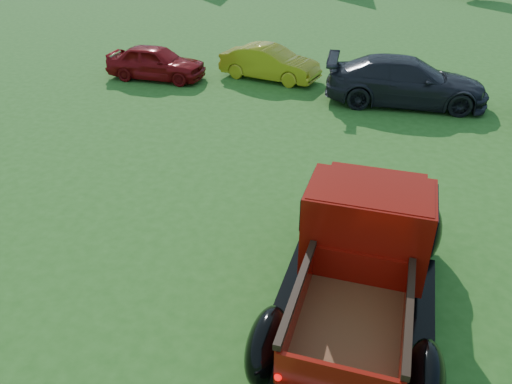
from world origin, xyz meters
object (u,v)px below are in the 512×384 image
at_px(pickup_truck, 364,245).
at_px(show_car_grey, 406,81).
at_px(show_car_yellow, 270,63).
at_px(show_car_red, 156,62).

xyz_separation_m(pickup_truck, show_car_grey, (0.52, 9.34, -0.20)).
height_order(show_car_yellow, show_car_grey, show_car_grey).
bearing_deg(show_car_grey, show_car_red, 84.27).
bearing_deg(pickup_truck, show_car_grey, 88.46).
distance_m(show_car_red, show_car_grey, 8.69).
xyz_separation_m(show_car_red, show_car_grey, (8.69, -0.24, 0.12)).
bearing_deg(show_car_red, show_car_grey, -91.40).
bearing_deg(show_car_yellow, pickup_truck, -146.47).
bearing_deg(pickup_truck, show_car_yellow, 113.27).
xyz_separation_m(pickup_truck, show_car_yellow, (-4.22, 10.63, -0.34)).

